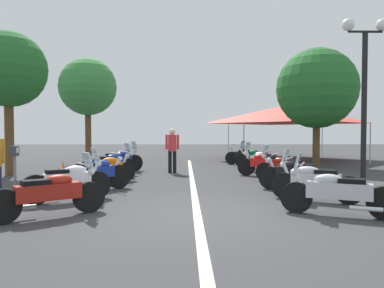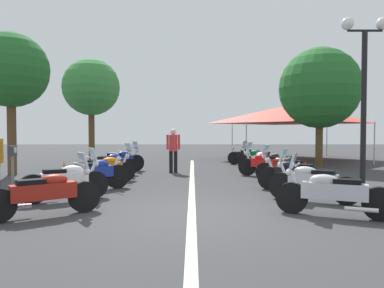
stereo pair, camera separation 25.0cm
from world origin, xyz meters
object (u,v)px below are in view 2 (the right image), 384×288
at_px(motorcycle_left_row_2, 94,173).
at_px(motorcycle_right_row_4, 266,164).
at_px(motorcycle_left_row_5, 120,160).
at_px(street_lamp_twin_globe, 364,72).
at_px(motorcycle_left_row_3, 105,168).
at_px(roadside_tree_1, 91,87).
at_px(motorcycle_right_row_2, 294,175).
at_px(bystander_0, 173,147).
at_px(roadside_tree_0, 320,88).
at_px(motorcycle_right_row_6, 258,158).
at_px(motorcycle_right_row_0, 332,192).
at_px(motorcycle_left_row_1, 66,181).
at_px(motorcycle_right_row_5, 265,161).
at_px(traffic_cone_0, 305,170).
at_px(motorcycle_right_row_7, 249,156).
at_px(motorcycle_left_row_4, 110,164).
at_px(motorcycle_right_row_1, 312,182).
at_px(event_tent, 293,114).
at_px(motorcycle_left_row_0, 46,193).
at_px(traffic_cone_2, 64,170).
at_px(parking_meter, 13,164).
at_px(motorcycle_right_row_3, 285,169).

relative_size(motorcycle_left_row_2, motorcycle_right_row_4, 0.90).
height_order(motorcycle_left_row_5, street_lamp_twin_globe, street_lamp_twin_globe).
xyz_separation_m(motorcycle_left_row_3, roadside_tree_1, (8.12, 2.68, 3.53)).
bearing_deg(motorcycle_right_row_2, motorcycle_left_row_3, 9.84).
height_order(motorcycle_left_row_5, motorcycle_right_row_2, motorcycle_left_row_5).
height_order(bystander_0, roadside_tree_0, roadside_tree_0).
distance_m(motorcycle_right_row_4, motorcycle_right_row_6, 2.93).
xyz_separation_m(motorcycle_left_row_3, bystander_0, (2.71, -2.00, 0.56)).
bearing_deg(motorcycle_right_row_0, motorcycle_left_row_3, -17.24).
height_order(motorcycle_left_row_1, motorcycle_right_row_5, motorcycle_left_row_1).
bearing_deg(street_lamp_twin_globe, traffic_cone_0, 12.71).
height_order(motorcycle_right_row_6, motorcycle_right_row_7, motorcycle_right_row_6).
xyz_separation_m(motorcycle_left_row_4, traffic_cone_0, (-0.55, -6.76, -0.17)).
xyz_separation_m(motorcycle_left_row_4, motorcycle_right_row_1, (-4.56, -5.65, 0.00)).
xyz_separation_m(motorcycle_right_row_5, event_tent, (6.66, -2.92, 2.19)).
xyz_separation_m(motorcycle_right_row_4, motorcycle_right_row_5, (1.36, -0.23, 0.01)).
bearing_deg(event_tent, roadside_tree_0, 179.70).
distance_m(motorcycle_left_row_1, motorcycle_right_row_5, 8.29).
xyz_separation_m(motorcycle_left_row_0, roadside_tree_1, (12.71, 2.67, 3.52)).
bearing_deg(roadside_tree_1, motorcycle_right_row_0, -147.61).
distance_m(roadside_tree_0, event_tent, 4.54).
xyz_separation_m(motorcycle_right_row_0, motorcycle_right_row_2, (2.89, -0.10, -0.00)).
bearing_deg(motorcycle_right_row_5, motorcycle_left_row_0, 89.00).
bearing_deg(motorcycle_right_row_0, motorcycle_right_row_2, -68.87).
bearing_deg(traffic_cone_2, motorcycle_right_row_6, -64.50).
bearing_deg(motorcycle_right_row_6, traffic_cone_0, 138.29).
relative_size(motorcycle_left_row_3, motorcycle_right_row_5, 0.98).
bearing_deg(parking_meter, motorcycle_left_row_3, 72.27).
relative_size(motorcycle_left_row_5, motorcycle_right_row_7, 0.92).
relative_size(parking_meter, bystander_0, 0.75).
height_order(motorcycle_right_row_6, street_lamp_twin_globe, street_lamp_twin_globe).
bearing_deg(motorcycle_left_row_3, motorcycle_right_row_0, -74.99).
bearing_deg(parking_meter, motorcycle_right_row_0, -7.96).
bearing_deg(roadside_tree_0, motorcycle_left_row_2, 128.28).
bearing_deg(motorcycle_left_row_4, motorcycle_right_row_6, -6.76).
height_order(motorcycle_left_row_5, motorcycle_right_row_1, motorcycle_left_row_5).
bearing_deg(motorcycle_left_row_0, parking_meter, 99.17).
distance_m(bystander_0, event_tent, 9.62).
height_order(street_lamp_twin_globe, bystander_0, street_lamp_twin_globe).
relative_size(motorcycle_left_row_0, roadside_tree_1, 0.33).
height_order(motorcycle_left_row_1, motorcycle_right_row_3, motorcycle_left_row_1).
bearing_deg(motorcycle_left_row_4, motorcycle_left_row_0, -122.53).
distance_m(motorcycle_right_row_7, bystander_0, 4.83).
bearing_deg(street_lamp_twin_globe, motorcycle_right_row_4, 27.99).
relative_size(motorcycle_left_row_0, motorcycle_right_row_7, 0.91).
bearing_deg(motorcycle_right_row_3, motorcycle_right_row_5, -55.73).
bearing_deg(motorcycle_left_row_0, motorcycle_left_row_4, 56.07).
xyz_separation_m(motorcycle_left_row_5, motorcycle_right_row_3, (-3.12, -5.77, -0.02)).
xyz_separation_m(motorcycle_left_row_1, traffic_cone_0, (3.94, -6.75, -0.18)).
bearing_deg(motorcycle_left_row_2, roadside_tree_1, 69.89).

